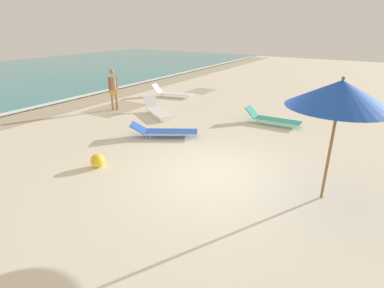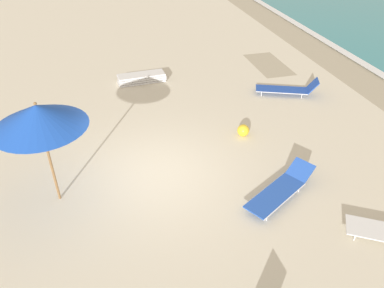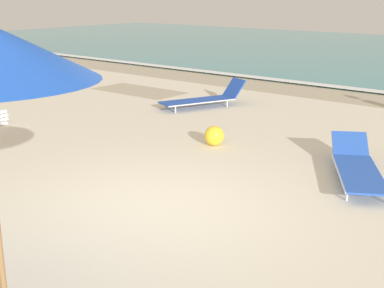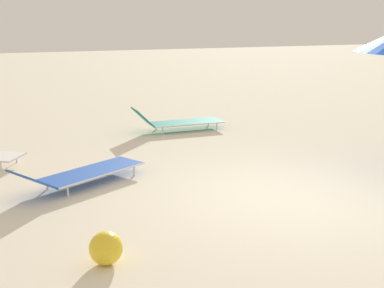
{
  "view_description": "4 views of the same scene",
  "coord_description": "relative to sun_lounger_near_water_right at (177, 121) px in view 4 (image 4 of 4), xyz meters",
  "views": [
    {
      "loc": [
        -6.01,
        -2.94,
        3.55
      ],
      "look_at": [
        -0.17,
        0.69,
        0.79
      ],
      "focal_mm": 28.0,
      "sensor_mm": 36.0,
      "label": 1
    },
    {
      "loc": [
        7.73,
        -0.95,
        6.21
      ],
      "look_at": [
        0.26,
        0.99,
        1.0
      ],
      "focal_mm": 35.0,
      "sensor_mm": 36.0,
      "label": 2
    },
    {
      "loc": [
        4.51,
        -4.69,
        2.78
      ],
      "look_at": [
        0.29,
        0.48,
        0.86
      ],
      "focal_mm": 50.0,
      "sensor_mm": 36.0,
      "label": 3
    },
    {
      "loc": [
        -6.58,
        3.86,
        2.7
      ],
      "look_at": [
        -0.0,
        1.57,
        0.94
      ],
      "focal_mm": 50.0,
      "sensor_mm": 36.0,
      "label": 4
    }
  ],
  "objects": [
    {
      "name": "sun_lounger_near_water_right",
      "position": [
        0.0,
        0.0,
        0.0
      ],
      "size": [
        0.68,
        2.1,
        0.57
      ],
      "rotation": [
        0.0,
        0.0,
        0.03
      ],
      "color": "#1E8475",
      "rests_on": "ground_plane"
    },
    {
      "name": "sun_lounger_mid_beach_solo",
      "position": [
        -3.28,
        2.64,
        -0.01
      ],
      "size": [
        1.66,
        2.23,
        0.47
      ],
      "rotation": [
        0.0,
        0.0,
        0.54
      ],
      "color": "blue",
      "rests_on": "ground_plane"
    },
    {
      "name": "beach_ball",
      "position": [
        -6.09,
        2.74,
        -0.03
      ],
      "size": [
        0.37,
        0.37,
        0.37
      ],
      "color": "yellow",
      "rests_on": "ground_plane"
    },
    {
      "name": "ground_plane",
      "position": [
        -4.86,
        -0.24,
        -0.3
      ],
      "size": [
        60.0,
        60.0,
        0.16
      ],
      "color": "beige"
    }
  ]
}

